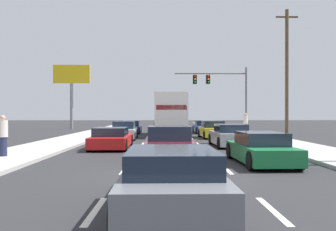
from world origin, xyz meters
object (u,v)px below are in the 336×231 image
(car_white, at_px, (124,131))
(car_orange, at_px, (171,136))
(car_red, at_px, (112,139))
(traffic_signal_mast, at_px, (217,85))
(car_maroon, at_px, (169,145))
(car_silver, at_px, (230,136))
(pedestrian_mid_block, at_px, (3,136))
(roadside_billboard, at_px, (72,83))
(box_truck, at_px, (169,112))
(car_yellow, at_px, (213,130))
(car_blue, at_px, (204,127))
(car_navy, at_px, (131,128))
(pedestrian_near_corner, at_px, (246,123))
(utility_pole_mid, at_px, (287,71))
(car_green, at_px, (261,149))
(car_gray, at_px, (172,180))

(car_white, relative_size, car_orange, 1.01)
(car_red, bearing_deg, traffic_signal_mast, 66.19)
(car_white, relative_size, car_maroon, 1.03)
(car_silver, xyz_separation_m, pedestrian_mid_block, (-10.31, -5.68, 0.38))
(traffic_signal_mast, xyz_separation_m, roadside_billboard, (-17.02, 4.79, 0.61))
(box_truck, distance_m, car_yellow, 4.49)
(box_truck, bearing_deg, car_blue, 50.74)
(car_red, relative_size, car_maroon, 1.10)
(car_navy, height_order, car_maroon, car_maroon)
(box_truck, height_order, pedestrian_near_corner, box_truck)
(car_navy, height_order, car_blue, car_blue)
(pedestrian_mid_block, bearing_deg, pedestrian_near_corner, 50.23)
(car_maroon, bearing_deg, car_blue, 79.55)
(car_yellow, relative_size, pedestrian_near_corner, 2.29)
(car_red, xyz_separation_m, utility_pole_mid, (12.82, 9.68, 4.79))
(car_green, bearing_deg, pedestrian_mid_block, 172.47)
(utility_pole_mid, bearing_deg, pedestrian_mid_block, -139.41)
(utility_pole_mid, bearing_deg, pedestrian_near_corner, 141.05)
(car_red, relative_size, car_yellow, 1.10)
(car_orange, bearing_deg, pedestrian_mid_block, -137.33)
(car_red, xyz_separation_m, car_gray, (2.96, -12.03, 0.03))
(box_truck, distance_m, car_gray, 22.98)
(box_truck, distance_m, utility_pole_mid, 10.19)
(car_white, relative_size, car_blue, 0.99)
(car_gray, bearing_deg, utility_pole_mid, 65.57)
(car_gray, relative_size, car_green, 1.00)
(car_gray, distance_m, pedestrian_mid_block, 10.08)
(car_yellow, distance_m, utility_pole_mid, 7.98)
(box_truck, distance_m, car_orange, 9.10)
(roadside_billboard, bearing_deg, pedestrian_near_corner, -33.45)
(car_red, height_order, car_silver, car_silver)
(car_red, bearing_deg, pedestrian_near_corner, 50.19)
(car_red, xyz_separation_m, car_maroon, (3.00, -4.87, 0.09))
(car_blue, xyz_separation_m, pedestrian_mid_block, (-10.42, -19.60, 0.41))
(car_navy, distance_m, car_silver, 15.49)
(car_yellow, xyz_separation_m, traffic_signal_mast, (1.99, 11.16, 4.47))
(car_white, height_order, box_truck, box_truck)
(car_navy, xyz_separation_m, car_yellow, (6.96, -6.79, 0.05))
(car_orange, bearing_deg, car_maroon, -92.02)
(car_yellow, bearing_deg, utility_pole_mid, 13.20)
(car_blue, relative_size, car_green, 1.00)
(car_maroon, relative_size, car_green, 0.96)
(car_gray, xyz_separation_m, car_silver, (3.61, 13.20, 0.02))
(car_maroon, xyz_separation_m, car_silver, (3.57, 6.04, -0.03))
(box_truck, relative_size, pedestrian_near_corner, 4.75)
(car_silver, xyz_separation_m, car_green, (-0.17, -7.02, -0.04))
(car_navy, height_order, car_white, car_white)
(box_truck, bearing_deg, car_red, -106.63)
(car_maroon, bearing_deg, car_green, -16.01)
(car_white, height_order, roadside_billboard, roadside_billboard)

